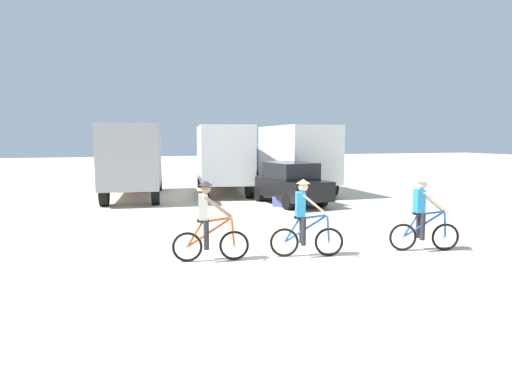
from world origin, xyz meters
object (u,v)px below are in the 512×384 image
Objects in this scene: box_truck_grey_hauler at (133,158)px; cyclist_orange_shirt at (208,224)px; box_truck_avon_van at (223,156)px; box_truck_white_box at (293,156)px; cyclist_near_camera at (423,217)px; supply_crate at (285,201)px; cyclist_cowboy_hat at (304,221)px; sedan_parked at (289,183)px.

box_truck_grey_hauler is 3.83× the size of cyclist_orange_shirt.
box_truck_grey_hauler is 1.00× the size of box_truck_avon_van.
cyclist_near_camera is at bearing -96.84° from box_truck_white_box.
cyclist_orange_shirt is 8.33m from supply_crate.
box_truck_avon_van is 3.85× the size of cyclist_cowboy_hat.
box_truck_white_box is 4.97m from supply_crate.
cyclist_near_camera is at bearing -85.17° from supply_crate.
box_truck_white_box is 1.54× the size of sedan_parked.
supply_crate is at bearing -116.10° from box_truck_white_box.
cyclist_cowboy_hat reaches higher than sedan_parked.
box_truck_grey_hauler is at bearing 106.26° from cyclist_cowboy_hat.
cyclist_orange_shirt is at bearing -84.04° from box_truck_grey_hauler.
supply_crate is at bearing 72.18° from cyclist_cowboy_hat.
cyclist_orange_shirt is at bearing -123.47° from sedan_parked.
box_truck_white_box is at bearing 65.72° from sedan_parked.
cyclist_orange_shirt and cyclist_near_camera have the same top height.
box_truck_white_box is at bearing 59.38° from cyclist_orange_shirt.
cyclist_orange_shirt is 2.45× the size of supply_crate.
sedan_parked is (-1.66, -3.69, -0.99)m from box_truck_white_box.
box_truck_grey_hauler reaches higher than cyclist_orange_shirt.
sedan_parked is (1.76, -4.68, -0.99)m from box_truck_avon_van.
cyclist_cowboy_hat is (-4.39, -11.45, -1.03)m from box_truck_white_box.
sedan_parked is at bearing 91.72° from cyclist_near_camera.
supply_crate is at bearing -75.36° from box_truck_avon_van.
box_truck_grey_hauler is 3.83× the size of cyclist_cowboy_hat.
box_truck_white_box is at bearing 63.90° from supply_crate.
box_truck_grey_hauler is 9.37× the size of supply_crate.
box_truck_avon_van is 9.41× the size of supply_crate.
cyclist_near_camera is 7.67m from supply_crate.
box_truck_white_box is (3.42, -1.00, 0.00)m from box_truck_avon_van.
cyclist_orange_shirt is at bearing 172.66° from cyclist_near_camera.
box_truck_white_box reaches higher than cyclist_near_camera.
box_truck_grey_hauler is 13.66m from cyclist_near_camera.
box_truck_avon_van is 3.85× the size of cyclist_near_camera.
box_truck_white_box is 9.10× the size of supply_crate.
cyclist_cowboy_hat is 7.63m from supply_crate.
supply_crate is (-0.64, 7.62, -0.64)m from cyclist_near_camera.
box_truck_white_box is 13.01m from cyclist_orange_shirt.
box_truck_grey_hauler is 7.43m from supply_crate.
cyclist_near_camera reaches higher than sedan_parked.
sedan_parked reaches higher than supply_crate.
supply_crate is (5.73, -4.42, -1.67)m from box_truck_grey_hauler.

